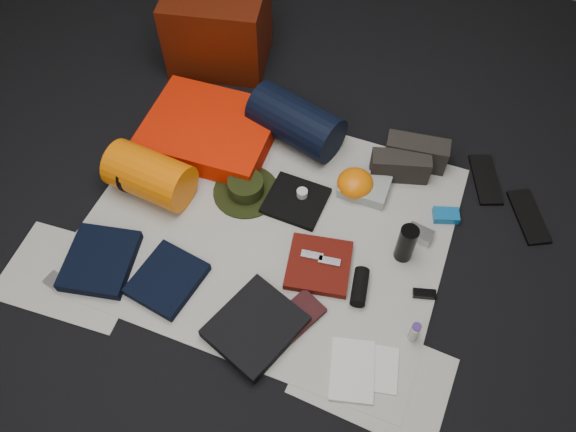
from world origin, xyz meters
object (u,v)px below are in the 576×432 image
(navy_duffel, at_px, (296,122))
(water_bottle, at_px, (406,243))
(compact_camera, at_px, (420,234))
(paperback_book, at_px, (298,315))
(sleeping_pad, at_px, (210,130))
(stuff_sack, at_px, (150,175))
(red_cabinet, at_px, (218,27))

(navy_duffel, height_order, water_bottle, navy_duffel)
(compact_camera, relative_size, paperback_book, 0.56)
(sleeping_pad, relative_size, stuff_sack, 1.62)
(water_bottle, bearing_deg, stuff_sack, -176.16)
(stuff_sack, bearing_deg, red_cabinet, 95.88)
(red_cabinet, distance_m, water_bottle, 1.58)
(stuff_sack, bearing_deg, sleeping_pad, 74.96)
(red_cabinet, bearing_deg, compact_camera, -42.62)
(red_cabinet, distance_m, navy_duffel, 0.75)
(compact_camera, height_order, paperback_book, compact_camera)
(water_bottle, xyz_separation_m, paperback_book, (-0.33, -0.44, -0.09))
(navy_duffel, relative_size, compact_camera, 4.01)
(stuff_sack, height_order, navy_duffel, navy_duffel)
(sleeping_pad, height_order, paperback_book, sleeping_pad)
(navy_duffel, height_order, compact_camera, navy_duffel)
(sleeping_pad, relative_size, compact_camera, 5.48)
(red_cabinet, xyz_separation_m, paperback_book, (0.97, -1.34, -0.19))
(sleeping_pad, distance_m, water_bottle, 1.14)
(sleeping_pad, height_order, water_bottle, water_bottle)
(sleeping_pad, bearing_deg, navy_duffel, 21.02)
(red_cabinet, bearing_deg, navy_duffel, -47.25)
(stuff_sack, xyz_separation_m, paperback_book, (0.87, -0.36, -0.10))
(water_bottle, distance_m, paperback_book, 0.56)
(water_bottle, bearing_deg, paperback_book, -126.37)
(sleeping_pad, height_order, stuff_sack, stuff_sack)
(navy_duffel, bearing_deg, sleeping_pad, -143.22)
(red_cabinet, relative_size, paperback_book, 2.52)
(navy_duffel, distance_m, paperback_book, 0.99)
(water_bottle, bearing_deg, red_cabinet, 145.39)
(water_bottle, bearing_deg, compact_camera, 69.11)
(water_bottle, height_order, compact_camera, water_bottle)
(stuff_sack, xyz_separation_m, navy_duffel, (0.51, 0.55, 0.01))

